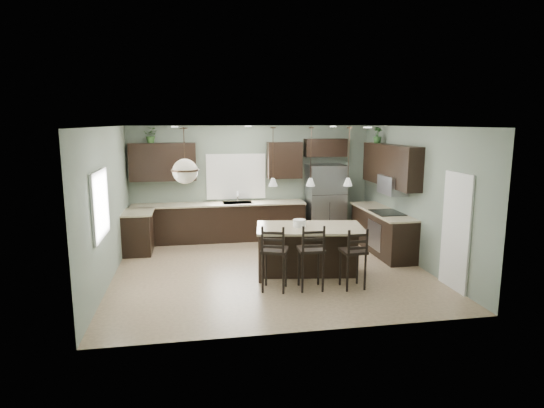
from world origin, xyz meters
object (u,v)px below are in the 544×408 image
at_px(serving_dish, 299,223).
at_px(bar_stool_right, 353,258).
at_px(refrigerator, 325,202).
at_px(kitchen_island, 309,250).
at_px(bar_stool_left, 274,257).
at_px(bar_stool_center, 311,257).
at_px(plant_back_left, 151,135).

height_order(serving_dish, bar_stool_right, bar_stool_right).
relative_size(refrigerator, kitchen_island, 0.92).
xyz_separation_m(refrigerator, kitchen_island, (-1.09, -2.63, -0.46)).
relative_size(bar_stool_left, bar_stool_center, 1.00).
bearing_deg(bar_stool_center, serving_dish, 93.73).
bearing_deg(kitchen_island, bar_stool_center, -94.16).
distance_m(kitchen_island, serving_dish, 0.57).
bearing_deg(bar_stool_center, bar_stool_left, 177.39).
bearing_deg(bar_stool_left, bar_stool_right, 12.84).
height_order(bar_stool_center, bar_stool_right, bar_stool_center).
distance_m(serving_dish, bar_stool_right, 1.26).
height_order(serving_dish, plant_back_left, plant_back_left).
bearing_deg(plant_back_left, refrigerator, -3.64).
relative_size(serving_dish, bar_stool_right, 0.22).
relative_size(bar_stool_center, bar_stool_right, 1.07).
distance_m(bar_stool_center, plant_back_left, 5.11).
relative_size(bar_stool_right, plant_back_left, 3.03).
xyz_separation_m(bar_stool_right, plant_back_left, (-3.64, 3.78, 2.03)).
relative_size(refrigerator, serving_dish, 7.71).
bearing_deg(plant_back_left, serving_dish, -44.76).
relative_size(bar_stool_center, plant_back_left, 3.24).
bearing_deg(serving_dish, bar_stool_right, -50.57).
xyz_separation_m(refrigerator, plant_back_left, (-4.18, 0.27, 1.66)).
height_order(kitchen_island, serving_dish, serving_dish).
height_order(refrigerator, bar_stool_center, refrigerator).
bearing_deg(plant_back_left, kitchen_island, -43.18).
distance_m(kitchen_island, plant_back_left, 4.74).
bearing_deg(bar_stool_right, serving_dish, 126.16).
bearing_deg(bar_stool_left, bar_stool_center, 12.77).
relative_size(refrigerator, bar_stool_left, 1.57).
height_order(refrigerator, kitchen_island, refrigerator).
bearing_deg(kitchen_island, bar_stool_left, -128.71).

